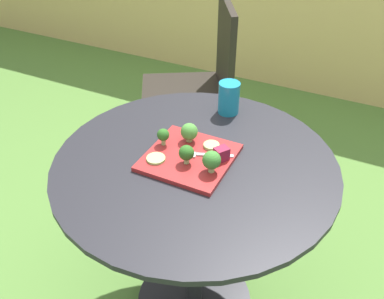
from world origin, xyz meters
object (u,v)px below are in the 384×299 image
patio_chair (203,77)px  fork (202,155)px  drinking_glass (229,99)px  salad_plate (189,158)px

patio_chair → fork: (0.39, -0.84, 0.21)m
drinking_glass → fork: bearing=-83.4°
patio_chair → salad_plate: patio_chair is taller
patio_chair → drinking_glass: patio_chair is taller
salad_plate → fork: 0.04m
drinking_glass → fork: (0.03, -0.29, -0.03)m
fork → patio_chair: bearing=114.8°
patio_chair → fork: bearing=-65.2°
salad_plate → drinking_glass: bearing=90.0°
drinking_glass → patio_chair: bearing=122.6°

